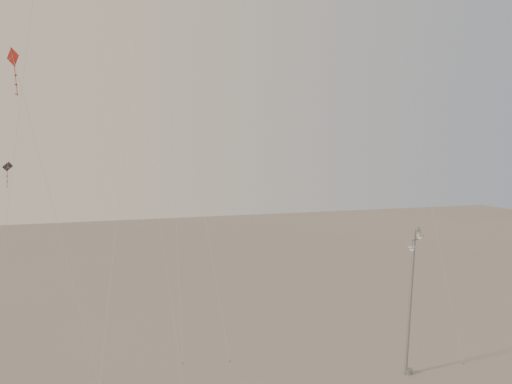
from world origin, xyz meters
name	(u,v)px	position (x,y,z in m)	size (l,w,h in m)	color
street_lamp	(411,296)	(10.50, 5.29, 4.58)	(1.44, 1.10, 8.58)	#93979C
kite_1	(138,27)	(-4.40, 8.13, 19.30)	(4.49, 11.50, 24.73)	#332C2B
kite_3	(37,148)	(-9.25, 2.16, 13.12)	(3.98, 1.34, 17.02)	maroon
kite_4	(399,50)	(10.96, 7.78, 18.91)	(4.99, 3.61, 26.48)	#332C2B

